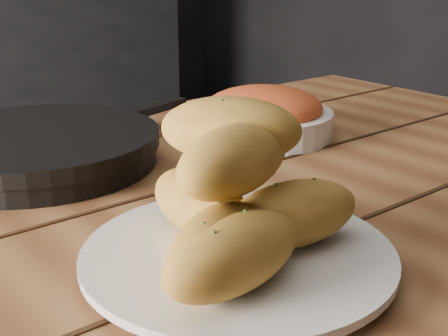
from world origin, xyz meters
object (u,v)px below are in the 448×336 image
bowl (264,115)px  skillet (39,148)px  table (175,312)px  plate (238,258)px  bread_rolls (235,201)px

bowl → skillet: bearing=164.5°
table → skillet: 0.31m
table → plate: size_ratio=5.46×
plate → skillet: 0.39m
plate → bowl: bowl is taller
table → skillet: size_ratio=3.42×
table → skillet: (-0.02, 0.29, 0.12)m
bread_rolls → bowl: bread_rolls is taller
table → bowl: 0.39m
bread_rolls → skillet: bearing=91.5°
table → plate: bearing=-87.7°
bread_rolls → skillet: bread_rolls is taller
table → bowl: bearing=33.1°
table → bowl: bowl is taller
skillet → bowl: bowl is taller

